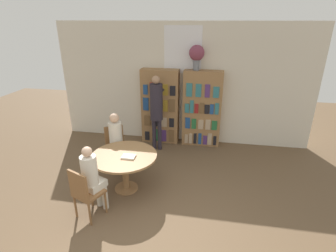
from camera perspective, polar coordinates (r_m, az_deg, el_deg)
The scene contains 12 objects.
ground_plane at distance 4.16m, azimuth -4.43°, elevation -24.59°, with size 16.00×16.00×0.00m, color brown.
wall_back at distance 6.68m, azimuth 3.11°, elevation 9.02°, with size 6.40×0.07×3.00m.
bookshelf_left at distance 6.73m, azimuth -1.69°, elevation 4.22°, with size 0.94×0.34×1.91m.
bookshelf_right at distance 6.60m, azimuth 7.39°, elevation 3.69°, with size 0.94×0.34×1.91m.
flower_vase at distance 6.32m, azimuth 6.27°, elevation 15.29°, with size 0.36×0.36×0.58m.
reading_table at distance 4.92m, azimuth -9.45°, elevation -7.46°, with size 1.20×1.20×0.74m.
chair_near_camera at distance 4.45m, azimuth -17.65°, elevation -13.46°, with size 0.52×0.52×0.91m.
chair_left_side at distance 5.79m, azimuth -11.36°, elevation -4.01°, with size 0.55×0.55×0.91m.
seated_reader_left at distance 5.54m, azimuth -11.19°, elevation -2.73°, with size 0.40×0.41×1.27m.
seated_reader_right at distance 4.44m, azimuth -16.13°, elevation -10.40°, with size 0.36×0.40×1.24m.
librarian_standing at distance 6.20m, azimuth -2.52°, elevation 4.43°, with size 0.30×0.57×1.85m.
open_book_on_table at distance 4.76m, azimuth -8.59°, elevation -6.61°, with size 0.24×0.18×0.03m.
Camera 1 is at (0.78, -2.74, 3.03)m, focal length 28.00 mm.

